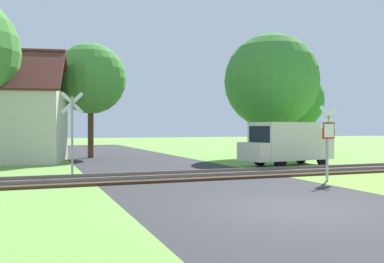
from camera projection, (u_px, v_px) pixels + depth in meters
The scene contains 9 objects.
ground_plane at pixel (290, 209), 10.22m from camera, with size 160.00×160.00×0.00m, color #6B9942.
road_asphalt at pixel (250, 196), 12.09m from camera, with size 7.45×80.00×0.01m, color #2D2D30.
rail_track at pixel (189, 176), 16.77m from camera, with size 60.00×2.60×0.22m.
stop_sign_near at pixel (328, 137), 15.60m from camera, with size 0.87×0.20×2.77m.
crossing_sign_far at pixel (72, 128), 16.77m from camera, with size 0.88×0.16×3.37m.
tree_center at pixel (91, 79), 28.02m from camera, with size 4.63×4.63×7.53m.
tree_far at pixel (294, 101), 33.27m from camera, with size 4.68×4.68×6.44m.
tree_right at pixel (271, 81), 27.56m from camera, with size 6.11×6.11×8.05m.
mail_truck at pixel (289, 142), 21.93m from camera, with size 5.14×2.63×2.24m.
Camera 1 is at (-5.77, -8.73, 1.93)m, focal length 40.00 mm.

